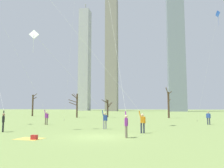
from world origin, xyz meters
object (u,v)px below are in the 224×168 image
object	(u,v)px
kite_flyer_foreground_right_white	(95,108)
picnic_spot	(32,138)
bystander_watching_nearby	(208,117)
bare_tree_leftmost	(33,105)
bare_tree_right_of_center	(108,107)
bare_tree_left_of_center	(168,103)
distant_kite_high_overhead_blue	(216,25)
kite_flyer_midfield_center_pink	(120,83)
kite_flyer_foreground_left_purple	(125,99)
kite_flyer_midfield_right_orange	(37,98)
bare_tree_rightmost	(76,104)

from	to	relation	value
kite_flyer_foreground_right_white	picnic_spot	xyz separation A→B (m)	(-2.50, -7.39, -2.00)
bystander_watching_nearby	bare_tree_leftmost	size ratio (longest dim) A/B	0.29
bystander_watching_nearby	bare_tree_leftmost	bearing A→B (deg)	149.67
kite_flyer_foreground_right_white	bare_tree_right_of_center	distance (m)	26.19
bare_tree_left_of_center	distant_kite_high_overhead_blue	bearing A→B (deg)	-64.06
bare_tree_leftmost	kite_flyer_midfield_center_pink	bearing A→B (deg)	-51.71
kite_flyer_midfield_center_pink	bystander_watching_nearby	distance (m)	15.73
bare_tree_left_of_center	bare_tree_right_of_center	bearing A→B (deg)	175.94
bare_tree_left_of_center	bare_tree_leftmost	size ratio (longest dim) A/B	1.11
kite_flyer_foreground_left_purple	kite_flyer_midfield_center_pink	distance (m)	1.95
kite_flyer_foreground_right_white	kite_flyer_midfield_right_orange	bearing A→B (deg)	154.25
kite_flyer_midfield_right_orange	kite_flyer_foreground_right_white	distance (m)	9.47
bare_tree_left_of_center	kite_flyer_foreground_right_white	bearing A→B (deg)	-109.53
bare_tree_right_of_center	bare_tree_leftmost	xyz separation A→B (m)	(-19.06, 2.91, 0.65)
bystander_watching_nearby	bare_tree_leftmost	xyz separation A→B (m)	(-35.35, 20.68, 1.89)
distant_kite_high_overhead_blue	bare_tree_leftmost	size ratio (longest dim) A/B	2.95
kite_flyer_foreground_right_white	bare_tree_leftmost	distance (m)	36.81
bystander_watching_nearby	bare_tree_rightmost	distance (m)	27.48
distant_kite_high_overhead_blue	bare_tree_left_of_center	xyz separation A→B (m)	(-6.14, 12.63, -11.30)
kite_flyer_foreground_left_purple	picnic_spot	distance (m)	8.00
kite_flyer_foreground_left_purple	bare_tree_rightmost	distance (m)	29.49
bystander_watching_nearby	bare_tree_rightmost	bearing A→B (deg)	145.36
bare_tree_rightmost	bare_tree_right_of_center	bearing A→B (deg)	19.24
bare_tree_right_of_center	bare_tree_leftmost	bearing A→B (deg)	171.33
bystander_watching_nearby	bare_tree_rightmost	world-z (taller)	bare_tree_rightmost
kite_flyer_foreground_left_purple	kite_flyer_midfield_right_orange	bearing A→B (deg)	150.37
distant_kite_high_overhead_blue	bare_tree_right_of_center	world-z (taller)	distant_kite_high_overhead_blue
bare_tree_leftmost	bare_tree_left_of_center	bearing A→B (deg)	-6.84
distant_kite_high_overhead_blue	kite_flyer_foreground_right_white	bearing A→B (deg)	-140.49
kite_flyer_foreground_right_white	bare_tree_left_of_center	distance (m)	26.55
bare_tree_left_of_center	bare_tree_right_of_center	xyz separation A→B (m)	(-12.70, 0.90, -0.78)
bare_tree_left_of_center	bare_tree_right_of_center	distance (m)	12.76
bare_tree_rightmost	kite_flyer_midfield_center_pink	bearing A→B (deg)	-64.63
bare_tree_right_of_center	picnic_spot	bearing A→B (deg)	-87.70
kite_flyer_foreground_left_purple	bare_tree_right_of_center	distance (m)	29.36
kite_flyer_midfield_right_orange	bystander_watching_nearby	xyz separation A→B (m)	(20.91, 4.06, -2.40)
bare_tree_left_of_center	bare_tree_leftmost	world-z (taller)	bare_tree_left_of_center
kite_flyer_foreground_left_purple	bare_tree_rightmost	size ratio (longest dim) A/B	3.23
distant_kite_high_overhead_blue	picnic_spot	xyz separation A→B (m)	(-17.51, -19.77, -14.13)
bare_tree_left_of_center	bare_tree_rightmost	xyz separation A→B (m)	(-18.97, -1.28, -0.18)
kite_flyer_foreground_right_white	kite_flyer_midfield_center_pink	xyz separation A→B (m)	(3.08, -4.08, 2.03)
kite_flyer_foreground_right_white	kite_flyer_midfield_center_pink	bearing A→B (deg)	-52.94
kite_flyer_foreground_right_white	picnic_spot	bearing A→B (deg)	-108.66
kite_flyer_midfield_right_orange	bare_tree_right_of_center	size ratio (longest dim) A/B	5.43
distant_kite_high_overhead_blue	bare_tree_leftmost	world-z (taller)	distant_kite_high_overhead_blue
bare_tree_leftmost	kite_flyer_foreground_left_purple	bearing A→B (deg)	-50.22
picnic_spot	bare_tree_rightmost	bearing A→B (deg)	103.74
kite_flyer_midfield_center_pink	bystander_watching_nearby	world-z (taller)	kite_flyer_midfield_center_pink
kite_flyer_midfield_right_orange	bare_tree_rightmost	distance (m)	19.72
distant_kite_high_overhead_blue	picnic_spot	bearing A→B (deg)	-131.53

